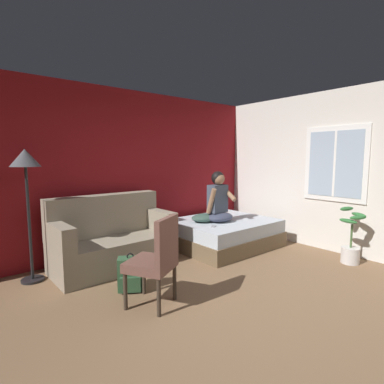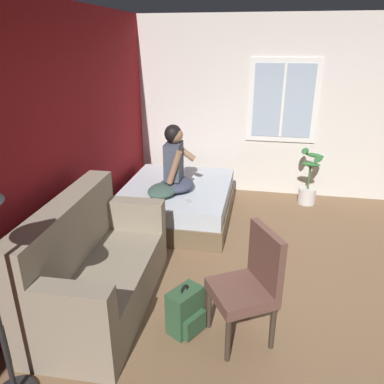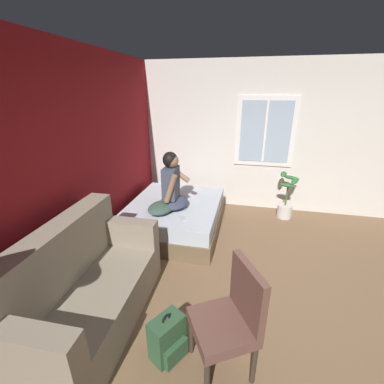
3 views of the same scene
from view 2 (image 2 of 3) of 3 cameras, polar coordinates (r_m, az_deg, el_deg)
The scene contains 11 objects.
ground_plane at distance 3.94m, azimuth 19.19°, elevation -15.55°, with size 40.00×40.00×0.00m, color brown.
wall_back_accent at distance 3.84m, azimuth -21.82°, elevation 5.73°, with size 10.54×0.16×2.70m, color maroon.
wall_side_with_window at distance 6.07m, azimuth 17.34°, elevation 11.88°, with size 0.19×6.67×2.70m.
bed at distance 5.23m, azimuth -2.25°, elevation -1.48°, with size 1.75×1.46×0.48m.
couch at distance 3.60m, azimuth -14.68°, elevation -11.23°, with size 1.72×0.87×1.04m.
side_chair at distance 3.11m, azimuth 8.78°, elevation -13.45°, with size 0.63×0.63×0.98m.
person_seated at distance 4.87m, azimuth -2.57°, elevation 4.22°, with size 0.53×0.45×0.88m.
backpack at distance 3.34m, azimuth -0.97°, elevation -17.73°, with size 0.35×0.34×0.46m.
throw_pillow at distance 4.80m, azimuth -4.49°, elevation 0.28°, with size 0.48×0.36×0.14m, color #385147.
cell_phone at distance 4.61m, azimuth -0.40°, elevation -1.46°, with size 0.07×0.14×0.01m, color #B7B7BC.
potted_plant at distance 5.92m, azimuth 17.31°, elevation 1.05°, with size 0.39×0.37×0.85m.
Camera 2 is at (-3.11, 0.69, 2.33)m, focal length 35.00 mm.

